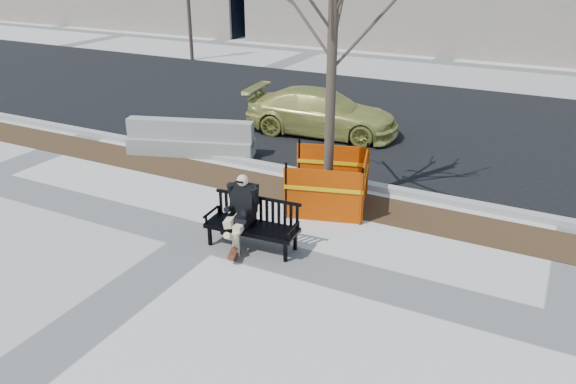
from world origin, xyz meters
name	(u,v)px	position (x,y,z in m)	size (l,w,h in m)	color
ground	(203,238)	(0.00, 0.00, 0.00)	(120.00, 120.00, 0.00)	beige
mulch_strip	(271,187)	(0.00, 2.60, 0.00)	(40.00, 1.20, 0.02)	#47301C
asphalt_street	(367,117)	(0.00, 8.80, 0.00)	(60.00, 10.40, 0.01)	black
curb	(291,171)	(0.00, 3.55, 0.06)	(60.00, 0.25, 0.12)	#9E9B93
bench	(252,247)	(0.98, 0.10, 0.00)	(1.68, 0.60, 0.89)	black
seated_man	(242,243)	(0.75, 0.13, 0.00)	(0.56, 0.93, 1.31)	black
tree_fence	(327,205)	(1.47, 2.30, 0.00)	(2.30, 2.30, 5.75)	#E84100
sedan	(321,134)	(-0.57, 6.60, 0.00)	(1.74, 4.27, 1.24)	#AFAE4F
jersey_barrier_left	(192,154)	(-2.82, 3.53, 0.00)	(3.21, 0.64, 0.92)	gray
far_tree_left	(192,60)	(-10.43, 14.05, 0.00)	(1.84, 1.84, 4.98)	#44352C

